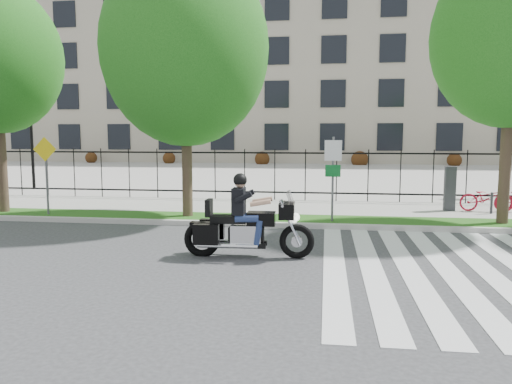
# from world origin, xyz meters

# --- Properties ---
(ground) EXTENTS (120.00, 120.00, 0.00)m
(ground) POSITION_xyz_m (0.00, 0.00, 0.00)
(ground) COLOR #323234
(ground) RESTS_ON ground
(curb) EXTENTS (60.00, 0.20, 0.15)m
(curb) POSITION_xyz_m (0.00, 4.10, 0.07)
(curb) COLOR #BAB6AF
(curb) RESTS_ON ground
(grass_verge) EXTENTS (60.00, 1.50, 0.15)m
(grass_verge) POSITION_xyz_m (0.00, 4.95, 0.07)
(grass_verge) COLOR #275515
(grass_verge) RESTS_ON ground
(sidewalk) EXTENTS (60.00, 3.50, 0.15)m
(sidewalk) POSITION_xyz_m (0.00, 7.45, 0.07)
(sidewalk) COLOR #AAA79F
(sidewalk) RESTS_ON ground
(plaza) EXTENTS (80.00, 34.00, 0.10)m
(plaza) POSITION_xyz_m (0.00, 25.00, 0.05)
(plaza) COLOR #AAA79F
(plaza) RESTS_ON ground
(crosswalk_stripes) EXTENTS (5.70, 8.00, 0.01)m
(crosswalk_stripes) POSITION_xyz_m (4.83, 0.00, 0.01)
(crosswalk_stripes) COLOR silver
(crosswalk_stripes) RESTS_ON ground
(iron_fence) EXTENTS (30.00, 0.06, 2.00)m
(iron_fence) POSITION_xyz_m (0.00, 9.20, 1.15)
(iron_fence) COLOR black
(iron_fence) RESTS_ON sidewalk
(office_building) EXTENTS (60.00, 21.90, 20.15)m
(office_building) POSITION_xyz_m (0.00, 44.92, 9.97)
(office_building) COLOR #A79B87
(office_building) RESTS_ON ground
(lamp_post_left) EXTENTS (1.06, 0.70, 4.25)m
(lamp_post_left) POSITION_xyz_m (-12.00, 12.00, 3.21)
(lamp_post_left) COLOR black
(lamp_post_left) RESTS_ON ground
(street_tree_1) EXTENTS (5.17, 5.17, 8.14)m
(street_tree_1) POSITION_xyz_m (-2.34, 4.95, 5.31)
(street_tree_1) COLOR #3C2D20
(street_tree_1) RESTS_ON grass_verge
(sign_pole_regulatory) EXTENTS (0.50, 0.09, 2.50)m
(sign_pole_regulatory) POSITION_xyz_m (2.20, 4.58, 1.74)
(sign_pole_regulatory) COLOR #59595B
(sign_pole_regulatory) RESTS_ON grass_verge
(sign_pole_warning) EXTENTS (0.78, 0.09, 2.49)m
(sign_pole_warning) POSITION_xyz_m (-6.89, 4.58, 1.74)
(sign_pole_warning) COLOR #59595B
(sign_pole_warning) RESTS_ON grass_verge
(motorcycle_rider) EXTENTS (2.92, 0.87, 2.25)m
(motorcycle_rider) POSITION_xyz_m (0.30, 0.48, 0.75)
(motorcycle_rider) COLOR black
(motorcycle_rider) RESTS_ON ground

